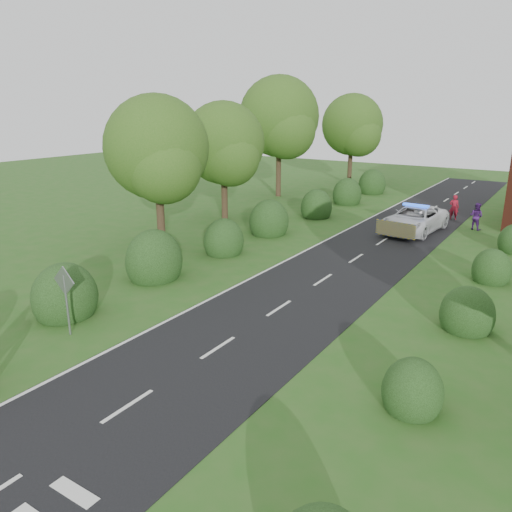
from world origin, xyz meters
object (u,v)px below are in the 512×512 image
Objects in this scene: pedestrian_red at (454,207)px; pedestrian_purple at (476,216)px; police_van at (415,219)px; road_sign at (65,290)px.

pedestrian_red reaches higher than pedestrian_purple.
police_van is 4.21m from pedestrian_purple.
road_sign reaches higher than pedestrian_purple.
pedestrian_purple is at bearing 69.62° from road_sign.
road_sign is at bearing -100.03° from police_van.
police_van is 3.50× the size of pedestrian_purple.
police_van is at bearing 59.04° from pedestrian_purple.
road_sign is 1.44× the size of pedestrian_red.
pedestrian_red is 2.93m from pedestrian_purple.
road_sign is at bearing 87.14° from pedestrian_purple.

